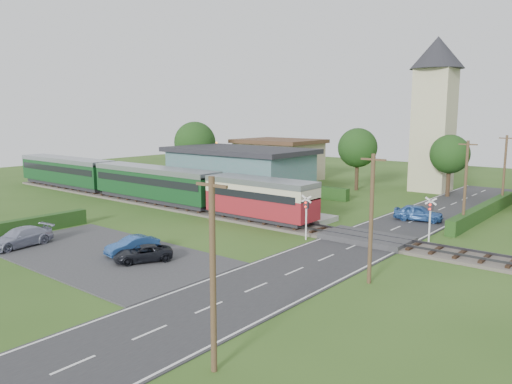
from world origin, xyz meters
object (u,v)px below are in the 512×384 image
Objects in this scene: house_west at (279,159)px; car_park_dark at (143,253)px; car_park_blue at (132,245)px; car_park_silver at (20,237)px; crossing_signal_far at (430,213)px; car_on_road at (418,213)px; crossing_signal_near at (306,211)px; equipment_hut at (151,180)px; pedestrian_near at (252,200)px; church_tower at (435,103)px; train at (135,180)px; station_building at (239,172)px; pedestrian_far at (155,186)px.

house_west reaches higher than car_park_dark.
car_park_silver is (-7.43, -3.70, 0.07)m from car_park_blue.
crossing_signal_far is at bearing 82.44° from car_park_dark.
car_park_silver is (-17.79, -25.34, -0.01)m from car_on_road.
crossing_signal_near is 0.82× the size of car_on_road.
equipment_hut is at bearing 112.18° from car_park_silver.
pedestrian_near reaches higher than car_on_road.
equipment_hut is 25.04m from crossing_signal_near.
pedestrian_near is at bearing 100.97° from car_on_road.
church_tower is 1.63× the size of house_west.
house_west is at bearing 86.20° from train.
train reaches higher than crossing_signal_near.
crossing_signal_far reaches higher than car_on_road.
car_on_road is at bearing -0.43° from station_building.
crossing_signal_near reaches higher than pedestrian_far.
church_tower is 5.37× the size of crossing_signal_near.
pedestrian_near is at bearing 135.56° from car_park_dark.
crossing_signal_near is (24.40, -5.61, 0.39)m from equipment_hut.
car_park_dark is at bearing 145.10° from car_on_road.
crossing_signal_far reaches higher than car_park_blue.
station_building reaches higher than pedestrian_far.
car_park_silver is (2.50, -25.49, -1.97)m from station_building.
house_west is at bearing 130.11° from crossing_signal_near.
station_building reaches higher than crossing_signal_near.
car_park_blue is (17.93, -16.00, -1.10)m from equipment_hut.
car_on_road reaches higher than car_park_blue.
pedestrian_near is at bearing -108.81° from church_tower.
pedestrian_far is (-21.63, -23.29, -8.97)m from church_tower.
church_tower is at bearing -53.23° from pedestrian_far.
train is at bearing 173.23° from car_park_dark.
train is at bearing 112.81° from car_park_silver.
crossing_signal_far is 0.92× the size of car_park_dark.
car_park_blue is at bearing -131.98° from crossing_signal_far.
crossing_signal_near is 23.60m from pedestrian_far.
train is at bearing -65.30° from equipment_hut.
pedestrian_far is (-13.70, -0.03, 0.06)m from pedestrian_near.
car_on_road is at bearing -87.51° from pedestrian_far.
car_park_silver is 2.75× the size of pedestrian_far.
pedestrian_near is (-9.32, 5.14, -0.95)m from crossing_signal_near.
house_west is at bearing 94.87° from car_park_silver.
train is 30.22m from crossing_signal_far.
equipment_hut is 0.78× the size of crossing_signal_near.
equipment_hut is at bearing 114.70° from train.
car_park_blue is at bearing -37.86° from train.
car_on_road is at bearing 18.24° from train.
car_park_blue is (9.93, -21.79, -2.04)m from station_building.
crossing_signal_far is at bearing 35.96° from car_park_silver.
crossing_signal_near is 12.33m from car_park_blue.
pedestrian_near is at bearing -59.21° from house_west.
church_tower is 10.95× the size of pedestrian_far.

